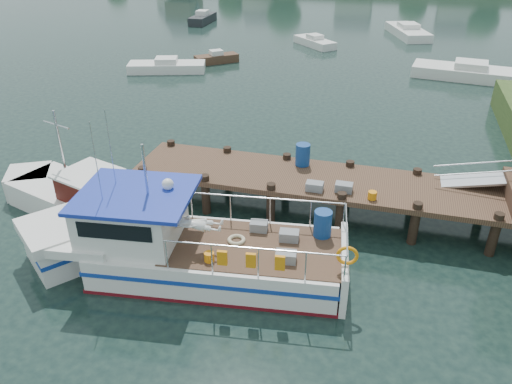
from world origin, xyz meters
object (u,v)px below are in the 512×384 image
(lobster_boat, at_px, (176,246))
(moored_b, at_px, (315,42))
(moored_d, at_px, (408,31))
(moored_e, at_px, (203,18))
(moored_c, at_px, (470,72))
(dock, at_px, (483,176))
(work_boat, at_px, (78,197))
(moored_a, at_px, (167,66))
(moored_rowboat, at_px, (216,58))

(lobster_boat, height_order, moored_b, lobster_boat)
(lobster_boat, relative_size, moored_b, 2.59)
(moored_d, relative_size, moored_e, 1.57)
(moored_c, distance_m, moored_d, 14.00)
(moored_d, xyz_separation_m, moored_e, (-20.76, 0.91, 0.04))
(moored_c, bearing_deg, lobster_boat, -96.03)
(dock, height_order, moored_b, dock)
(work_boat, distance_m, moored_e, 38.15)
(moored_a, relative_size, moored_e, 1.26)
(lobster_boat, height_order, moored_rowboat, lobster_boat)
(dock, xyz_separation_m, lobster_boat, (-9.14, -4.85, -1.31))
(moored_rowboat, height_order, moored_b, moored_b)
(work_boat, bearing_deg, moored_e, 120.83)
(dock, bearing_deg, moored_a, 139.50)
(lobster_boat, height_order, moored_c, lobster_boat)
(dock, relative_size, moored_e, 3.62)
(work_boat, distance_m, moored_b, 29.98)
(moored_rowboat, distance_m, moored_a, 4.20)
(moored_b, bearing_deg, moored_a, -119.41)
(lobster_boat, xyz_separation_m, moored_d, (6.60, 38.46, -0.50))
(moored_c, bearing_deg, moored_b, 167.25)
(moored_d, height_order, moored_e, moored_e)
(moored_a, bearing_deg, moored_d, 48.45)
(dock, bearing_deg, lobster_boat, -152.06)
(dock, distance_m, moored_d, 33.75)
(moored_rowboat, relative_size, moored_b, 0.78)
(dock, height_order, moored_e, dock)
(dock, distance_m, moored_c, 20.42)
(moored_rowboat, relative_size, moored_e, 0.71)
(dock, distance_m, work_boat, 14.50)
(moored_b, height_order, moored_e, moored_e)
(moored_a, relative_size, moored_b, 1.38)
(lobster_boat, relative_size, moored_e, 2.36)
(moored_b, xyz_separation_m, moored_e, (-13.09, 7.33, 0.11))
(moored_a, distance_m, moored_c, 21.22)
(lobster_boat, bearing_deg, moored_rowboat, 99.48)
(moored_b, height_order, moored_c, moored_c)
(work_boat, xyz_separation_m, moored_rowboat, (-2.33, 22.15, -0.27))
(dock, relative_size, moored_b, 3.98)
(work_boat, bearing_deg, moored_c, 72.09)
(moored_b, distance_m, moored_d, 10.00)
(moored_rowboat, bearing_deg, moored_a, -138.95)
(moored_a, relative_size, moored_c, 0.74)
(work_boat, relative_size, moored_e, 1.64)
(work_boat, bearing_deg, lobster_boat, -7.77)
(lobster_boat, relative_size, moored_rowboat, 3.34)
(moored_a, xyz_separation_m, moored_e, (-4.17, 18.17, 0.10))
(dock, relative_size, moored_c, 2.13)
(lobster_boat, distance_m, moored_e, 41.84)
(moored_b, relative_size, moored_e, 0.91)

